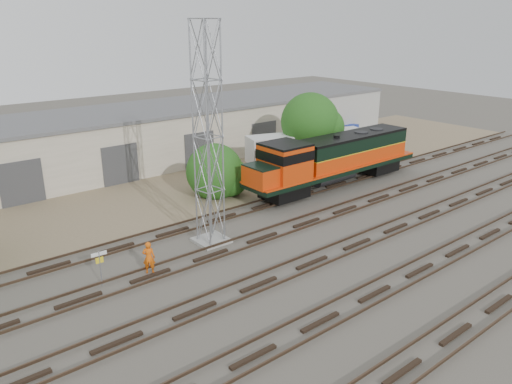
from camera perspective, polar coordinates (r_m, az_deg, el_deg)
ground at (r=33.86m, az=7.56°, el=-4.37°), size 140.00×140.00×0.00m
dirt_strip at (r=44.76m, az=-6.47°, el=1.56°), size 80.00×16.00×0.02m
tracks at (r=32.05m, az=11.47°, el=-5.84°), size 80.00×20.40×0.28m
warehouse at (r=50.80m, az=-11.49°, el=6.49°), size 58.40×10.40×5.30m
locomotive at (r=42.10m, az=8.78°, el=3.80°), size 17.89×3.14×4.30m
signal_tower at (r=29.91m, az=-5.49°, el=5.84°), size 1.99×1.99×13.46m
sign_post at (r=27.52m, az=-17.43°, el=-7.64°), size 0.82×0.09×2.01m
worker at (r=28.41m, az=-12.15°, el=-7.33°), size 0.82×0.77×1.89m
semi_trailer at (r=46.94m, az=6.12°, el=5.20°), size 11.66×5.53×3.53m
dumpster_blue at (r=61.53m, az=10.74°, el=6.88°), size 2.04×1.99×1.50m
dumpster_red at (r=60.13m, az=10.24°, el=6.58°), size 1.53×1.43×1.40m
tree_mid at (r=39.67m, az=-4.33°, el=2.17°), size 4.76×4.54×4.54m
tree_east at (r=46.52m, az=6.59°, el=7.81°), size 5.61×5.34×7.21m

